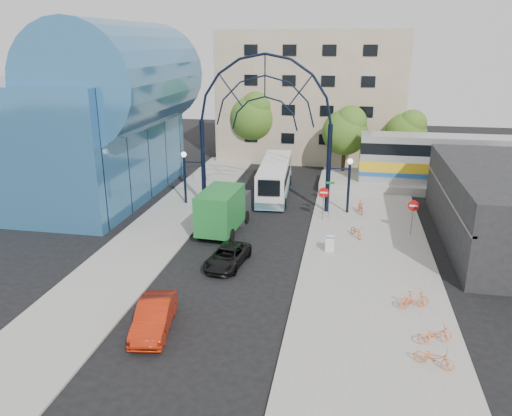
% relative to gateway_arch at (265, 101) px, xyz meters
% --- Properties ---
extents(ground, '(120.00, 120.00, 0.00)m').
position_rel_gateway_arch_xyz_m(ground, '(0.00, -14.00, -8.56)').
color(ground, black).
rests_on(ground, ground).
extents(sidewalk_east, '(8.00, 56.00, 0.12)m').
position_rel_gateway_arch_xyz_m(sidewalk_east, '(8.00, -10.00, -8.50)').
color(sidewalk_east, gray).
rests_on(sidewalk_east, ground).
extents(plaza_west, '(5.00, 50.00, 0.12)m').
position_rel_gateway_arch_xyz_m(plaza_west, '(-6.50, -8.00, -8.50)').
color(plaza_west, gray).
rests_on(plaza_west, ground).
extents(gateway_arch, '(13.64, 0.44, 12.10)m').
position_rel_gateway_arch_xyz_m(gateway_arch, '(0.00, 0.00, 0.00)').
color(gateway_arch, black).
rests_on(gateway_arch, ground).
extents(stop_sign, '(0.80, 0.07, 2.50)m').
position_rel_gateway_arch_xyz_m(stop_sign, '(4.80, -2.00, -6.56)').
color(stop_sign, slate).
rests_on(stop_sign, sidewalk_east).
extents(do_not_enter_sign, '(0.76, 0.07, 2.48)m').
position_rel_gateway_arch_xyz_m(do_not_enter_sign, '(11.00, -4.00, -6.58)').
color(do_not_enter_sign, slate).
rests_on(do_not_enter_sign, sidewalk_east).
extents(street_name_sign, '(0.70, 0.70, 2.80)m').
position_rel_gateway_arch_xyz_m(street_name_sign, '(5.20, -1.40, -6.43)').
color(street_name_sign, slate).
rests_on(street_name_sign, sidewalk_east).
extents(sandwich_board, '(0.55, 0.61, 0.99)m').
position_rel_gateway_arch_xyz_m(sandwich_board, '(5.60, -8.02, -7.81)').
color(sandwich_board, white).
rests_on(sandwich_board, sidewalk_east).
extents(transit_hall, '(16.50, 18.00, 14.50)m').
position_rel_gateway_arch_xyz_m(transit_hall, '(-15.30, 1.00, -1.86)').
color(transit_hall, teal).
rests_on(transit_hall, ground).
extents(commercial_block_east, '(6.00, 16.00, 5.00)m').
position_rel_gateway_arch_xyz_m(commercial_block_east, '(16.00, -4.00, -6.06)').
color(commercial_block_east, black).
rests_on(commercial_block_east, ground).
extents(apartment_block, '(20.00, 12.10, 14.00)m').
position_rel_gateway_arch_xyz_m(apartment_block, '(2.00, 20.97, -1.55)').
color(apartment_block, tan).
rests_on(apartment_block, ground).
extents(train_platform, '(32.00, 5.00, 0.80)m').
position_rel_gateway_arch_xyz_m(train_platform, '(20.00, 8.00, -8.16)').
color(train_platform, gray).
rests_on(train_platform, ground).
extents(train_car, '(25.10, 3.05, 4.20)m').
position_rel_gateway_arch_xyz_m(train_car, '(20.00, 8.00, -5.66)').
color(train_car, '#B7B7BC').
rests_on(train_car, train_platform).
extents(tree_north_a, '(4.48, 4.48, 7.00)m').
position_rel_gateway_arch_xyz_m(tree_north_a, '(6.12, 11.93, -3.95)').
color(tree_north_a, '#382314').
rests_on(tree_north_a, ground).
extents(tree_north_b, '(5.12, 5.12, 8.00)m').
position_rel_gateway_arch_xyz_m(tree_north_b, '(-3.88, 15.93, -3.29)').
color(tree_north_b, '#382314').
rests_on(tree_north_b, ground).
extents(tree_north_c, '(4.16, 4.16, 6.50)m').
position_rel_gateway_arch_xyz_m(tree_north_c, '(12.12, 13.93, -4.28)').
color(tree_north_c, '#382314').
rests_on(tree_north_c, ground).
extents(city_bus, '(3.02, 10.66, 2.89)m').
position_rel_gateway_arch_xyz_m(city_bus, '(0.23, 4.19, -7.04)').
color(city_bus, silver).
rests_on(city_bus, ground).
extents(green_truck, '(2.78, 6.49, 3.21)m').
position_rel_gateway_arch_xyz_m(green_truck, '(-1.98, -5.28, -6.95)').
color(green_truck, black).
rests_on(green_truck, ground).
extents(black_suv, '(2.41, 4.35, 1.15)m').
position_rel_gateway_arch_xyz_m(black_suv, '(-0.36, -11.00, -7.98)').
color(black_suv, black).
rests_on(black_suv, ground).
extents(red_sedan, '(2.18, 4.49, 1.42)m').
position_rel_gateway_arch_xyz_m(red_sedan, '(-2.03, -18.52, -7.85)').
color(red_sedan, '#9F1E09').
rests_on(red_sedan, ground).
extents(bike_near_a, '(1.19, 1.67, 0.83)m').
position_rel_gateway_arch_xyz_m(bike_near_a, '(7.28, -5.15, -8.02)').
color(bike_near_a, orange).
rests_on(bike_near_a, sidewalk_east).
extents(bike_near_b, '(0.78, 1.73, 1.00)m').
position_rel_gateway_arch_xyz_m(bike_near_b, '(7.62, 0.00, -7.93)').
color(bike_near_b, '#E0502C').
rests_on(bike_near_b, sidewalk_east).
extents(bike_far_a, '(1.73, 1.08, 0.86)m').
position_rel_gateway_arch_xyz_m(bike_far_a, '(10.37, -19.18, -8.01)').
color(bike_far_a, orange).
rests_on(bike_far_a, sidewalk_east).
extents(bike_far_b, '(1.68, 1.01, 0.97)m').
position_rel_gateway_arch_xyz_m(bike_far_b, '(10.07, -14.41, -7.95)').
color(bike_far_b, '#D6562A').
rests_on(bike_far_b, sidewalk_east).
extents(bike_far_c, '(1.71, 1.10, 0.85)m').
position_rel_gateway_arch_xyz_m(bike_far_c, '(10.67, -17.42, -8.01)').
color(bike_far_c, orange).
rests_on(bike_far_c, sidewalk_east).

